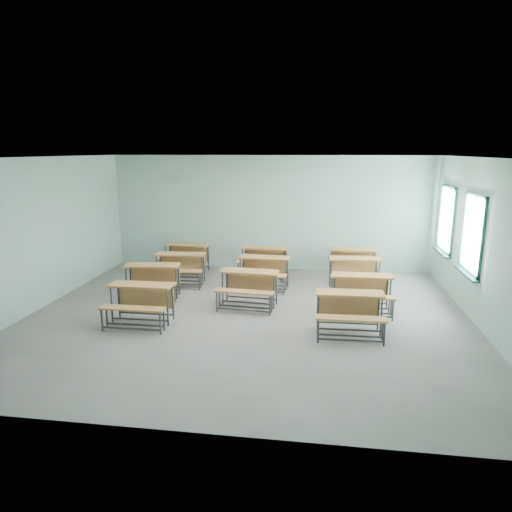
# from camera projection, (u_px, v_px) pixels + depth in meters

# --- Properties ---
(room) EXTENTS (9.04, 8.04, 3.24)m
(room) POSITION_uv_depth(u_px,v_px,m) (251.00, 240.00, 9.03)
(room) COLOR gray
(room) RESTS_ON ground
(desk_unit_r0c0) EXTENTS (1.25, 0.84, 0.78)m
(desk_unit_r0c0) POSITION_uv_depth(u_px,v_px,m) (140.00, 298.00, 8.88)
(desk_unit_r0c0) COLOR #AA743D
(desk_unit_r0c0) RESTS_ON ground
(desk_unit_r0c2) EXTENTS (1.26, 0.86, 0.78)m
(desk_unit_r0c2) POSITION_uv_depth(u_px,v_px,m) (350.00, 307.00, 8.37)
(desk_unit_r0c2) COLOR #AA743D
(desk_unit_r0c2) RESTS_ON ground
(desk_unit_r1c0) EXTENTS (1.34, 0.99, 0.78)m
(desk_unit_r1c0) POSITION_uv_depth(u_px,v_px,m) (152.00, 276.00, 10.40)
(desk_unit_r1c0) COLOR #AA743D
(desk_unit_r1c0) RESTS_ON ground
(desk_unit_r1c1) EXTENTS (1.31, 0.93, 0.78)m
(desk_unit_r1c1) POSITION_uv_depth(u_px,v_px,m) (248.00, 283.00, 9.87)
(desk_unit_r1c1) COLOR #AA743D
(desk_unit_r1c1) RESTS_ON ground
(desk_unit_r1c2) EXTENTS (1.26, 0.86, 0.78)m
(desk_unit_r1c2) POSITION_uv_depth(u_px,v_px,m) (362.00, 288.00, 9.54)
(desk_unit_r1c2) COLOR #AA743D
(desk_unit_r1c2) RESTS_ON ground
(desk_unit_r2c0) EXTENTS (1.31, 0.94, 0.78)m
(desk_unit_r2c0) POSITION_uv_depth(u_px,v_px,m) (180.00, 264.00, 11.51)
(desk_unit_r2c0) COLOR #AA743D
(desk_unit_r2c0) RESTS_ON ground
(desk_unit_r2c1) EXTENTS (1.29, 0.90, 0.78)m
(desk_unit_r2c1) POSITION_uv_depth(u_px,v_px,m) (263.00, 268.00, 11.17)
(desk_unit_r2c1) COLOR #AA743D
(desk_unit_r2c1) RESTS_ON ground
(desk_unit_r2c2) EXTENTS (1.32, 0.95, 0.78)m
(desk_unit_r2c2) POSITION_uv_depth(u_px,v_px,m) (355.00, 269.00, 11.05)
(desk_unit_r2c2) COLOR #AA743D
(desk_unit_r2c2) RESTS_ON ground
(desk_unit_r3c0) EXTENTS (1.29, 0.90, 0.78)m
(desk_unit_r3c0) POSITION_uv_depth(u_px,v_px,m) (186.00, 253.00, 12.71)
(desk_unit_r3c0) COLOR #AA743D
(desk_unit_r3c0) RESTS_ON ground
(desk_unit_r3c1) EXTENTS (1.32, 0.96, 0.78)m
(desk_unit_r3c1) POSITION_uv_depth(u_px,v_px,m) (263.00, 257.00, 12.29)
(desk_unit_r3c1) COLOR #AA743D
(desk_unit_r3c1) RESTS_ON ground
(desk_unit_r3c2) EXTENTS (1.25, 0.85, 0.78)m
(desk_unit_r3c2) POSITION_uv_depth(u_px,v_px,m) (353.00, 259.00, 12.10)
(desk_unit_r3c2) COLOR #AA743D
(desk_unit_r3c2) RESTS_ON ground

